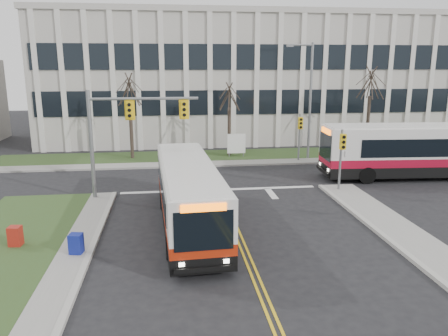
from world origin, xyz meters
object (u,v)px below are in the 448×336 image
streetlight (308,95)px  bus_cross (422,152)px  bus_main (188,196)px  newspaper_box_blue (76,245)px  newspaper_box_red (15,237)px  directory_sign (236,144)px

streetlight → bus_cross: (5.91, -6.70, -3.42)m
bus_main → newspaper_box_blue: bearing=-151.4°
newspaper_box_blue → newspaper_box_red: (-2.70, 1.17, 0.00)m
newspaper_box_red → bus_cross: bearing=26.4°
bus_main → bus_cross: size_ratio=0.84×
streetlight → bus_cross: streetlight is taller
directory_sign → bus_main: bearing=-107.0°
streetlight → newspaper_box_blue: bearing=-131.4°
bus_main → newspaper_box_blue: 5.54m
streetlight → directory_sign: 6.96m
streetlight → newspaper_box_blue: 22.90m
directory_sign → bus_cross: bus_cross is taller
newspaper_box_red → newspaper_box_blue: bearing=-17.8°
bus_cross → newspaper_box_red: 25.12m
bus_main → bus_cross: bus_cross is taller
directory_sign → bus_cross: size_ratio=0.15×
newspaper_box_red → directory_sign: bearing=60.2°
streetlight → bus_main: streetlight is taller
bus_main → newspaper_box_red: bearing=-170.1°
streetlight → bus_main: (-10.19, -13.94, -3.70)m
bus_cross → newspaper_box_blue: 23.10m
directory_sign → bus_main: 15.94m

